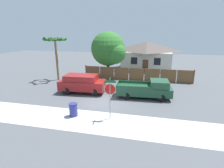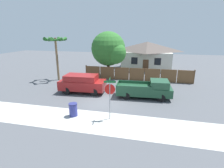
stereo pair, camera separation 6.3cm
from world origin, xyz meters
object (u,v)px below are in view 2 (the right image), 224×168
trash_bin (73,110)px  palm_tree (56,43)px  stop_sign (110,92)px  oak_tree (110,50)px  orange_pickup (146,89)px  red_suv (82,83)px  house (147,55)px

trash_bin → palm_tree: bearing=124.8°
stop_sign → trash_bin: size_ratio=3.05×
oak_tree → palm_tree: oak_tree is taller
oak_tree → trash_bin: 12.92m
trash_bin → stop_sign: bearing=3.5°
stop_sign → orange_pickup: bearing=56.0°
oak_tree → trash_bin: (0.21, -12.48, -3.32)m
oak_tree → palm_tree: 7.08m
palm_tree → red_suv: size_ratio=1.16×
stop_sign → trash_bin: stop_sign is taller
house → orange_pickup: 14.69m
oak_tree → palm_tree: (-6.28, -3.13, 0.95)m
oak_tree → stop_sign: (3.02, -12.31, -1.76)m
orange_pickup → red_suv: bearing=176.4°
palm_tree → red_suv: 7.55m
orange_pickup → palm_tree: bearing=156.9°
palm_tree → trash_bin: (6.49, -9.35, -4.27)m
orange_pickup → stop_sign: stop_sign is taller
red_suv → oak_tree: bearing=77.0°
palm_tree → stop_sign: palm_tree is taller
house → trash_bin: (-4.60, -19.84, -1.87)m
oak_tree → stop_sign: oak_tree is taller
trash_bin → house: bearing=76.9°
house → trash_bin: size_ratio=8.59×
palm_tree → stop_sign: bearing=-44.6°
oak_tree → red_suv: bearing=-99.2°
orange_pickup → trash_bin: orange_pickup is taller
orange_pickup → stop_sign: (-2.39, -5.07, 1.22)m
red_suv → stop_sign: bearing=-54.0°
house → stop_sign: 19.76m
red_suv → orange_pickup: 6.59m
palm_tree → stop_sign: 13.34m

